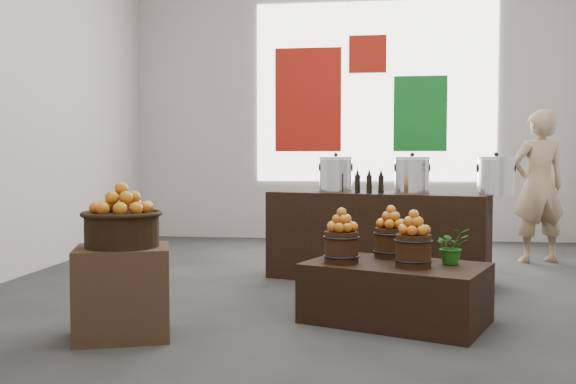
# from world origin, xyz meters

# --- Properties ---
(ground) EXTENTS (7.00, 7.00, 0.00)m
(ground) POSITION_xyz_m (0.00, 0.00, 0.00)
(ground) COLOR #3B3A38
(ground) RESTS_ON ground
(back_wall) EXTENTS (6.00, 0.04, 4.00)m
(back_wall) POSITION_xyz_m (0.00, 3.50, 2.00)
(back_wall) COLOR #B6AFA8
(back_wall) RESTS_ON ground
(back_opening) EXTENTS (3.20, 0.02, 2.40)m
(back_opening) POSITION_xyz_m (0.30, 3.48, 2.00)
(back_opening) COLOR white
(back_opening) RESTS_ON back_wall
(deco_red_left) EXTENTS (0.90, 0.04, 1.40)m
(deco_red_left) POSITION_xyz_m (-0.60, 3.47, 1.90)
(deco_red_left) COLOR #A2180C
(deco_red_left) RESTS_ON back_wall
(deco_green_right) EXTENTS (0.70, 0.04, 1.00)m
(deco_green_right) POSITION_xyz_m (0.90, 3.47, 1.70)
(deco_green_right) COLOR #106620
(deco_green_right) RESTS_ON back_wall
(deco_red_upper) EXTENTS (0.50, 0.04, 0.50)m
(deco_red_upper) POSITION_xyz_m (0.20, 3.47, 2.50)
(deco_red_upper) COLOR #A2180C
(deco_red_upper) RESTS_ON back_wall
(crate) EXTENTS (0.68, 0.61, 0.56)m
(crate) POSITION_xyz_m (-1.28, -1.50, 0.28)
(crate) COLOR brown
(crate) RESTS_ON ground
(wicker_basket) EXTENTS (0.45, 0.45, 0.20)m
(wicker_basket) POSITION_xyz_m (-1.28, -1.50, 0.66)
(wicker_basket) COLOR black
(wicker_basket) RESTS_ON crate
(apples_in_basket) EXTENTS (0.35, 0.35, 0.19)m
(apples_in_basket) POSITION_xyz_m (-1.28, -1.50, 0.86)
(apples_in_basket) COLOR #97040D
(apples_in_basket) RESTS_ON wicker_basket
(display_table) EXTENTS (1.34, 1.09, 0.40)m
(display_table) POSITION_xyz_m (0.41, -0.93, 0.20)
(display_table) COLOR black
(display_table) RESTS_ON ground
(apple_bucket_front_left) EXTENTS (0.23, 0.23, 0.21)m
(apple_bucket_front_left) POSITION_xyz_m (0.05, -0.95, 0.51)
(apple_bucket_front_left) COLOR #341B0E
(apple_bucket_front_left) RESTS_ON display_table
(apples_in_bucket_front_left) EXTENTS (0.17, 0.17, 0.16)m
(apples_in_bucket_front_left) POSITION_xyz_m (0.05, -0.95, 0.69)
(apples_in_bucket_front_left) COLOR #97040D
(apples_in_bucket_front_left) RESTS_ON apple_bucket_front_left
(apple_bucket_front_right) EXTENTS (0.23, 0.23, 0.21)m
(apple_bucket_front_right) POSITION_xyz_m (0.52, -1.07, 0.51)
(apple_bucket_front_right) COLOR #341B0E
(apple_bucket_front_right) RESTS_ON display_table
(apples_in_bucket_front_right) EXTENTS (0.17, 0.17, 0.16)m
(apples_in_bucket_front_right) POSITION_xyz_m (0.52, -1.07, 0.69)
(apples_in_bucket_front_right) COLOR #97040D
(apples_in_bucket_front_right) RESTS_ON apple_bucket_front_right
(apple_bucket_rear) EXTENTS (0.23, 0.23, 0.21)m
(apple_bucket_rear) POSITION_xyz_m (0.38, -0.69, 0.51)
(apple_bucket_rear) COLOR #341B0E
(apple_bucket_rear) RESTS_ON display_table
(apples_in_bucket_rear) EXTENTS (0.17, 0.17, 0.16)m
(apples_in_bucket_rear) POSITION_xyz_m (0.38, -0.69, 0.69)
(apples_in_bucket_rear) COLOR #97040D
(apples_in_bucket_rear) RESTS_ON apple_bucket_rear
(herb_garnish_right) EXTENTS (0.27, 0.25, 0.25)m
(herb_garnish_right) POSITION_xyz_m (0.78, -0.91, 0.52)
(herb_garnish_right) COLOR #195812
(herb_garnish_right) RESTS_ON display_table
(herb_garnish_left) EXTENTS (0.20, 0.18, 0.30)m
(herb_garnish_left) POSITION_xyz_m (0.00, -0.61, 0.55)
(herb_garnish_left) COLOR #195812
(herb_garnish_left) RESTS_ON display_table
(counter) EXTENTS (2.04, 1.11, 0.80)m
(counter) POSITION_xyz_m (0.31, 0.59, 0.40)
(counter) COLOR black
(counter) RESTS_ON ground
(stock_pot_left) EXTENTS (0.30, 0.30, 0.30)m
(stock_pot_left) POSITION_xyz_m (-0.08, 0.69, 0.95)
(stock_pot_left) COLOR silver
(stock_pot_left) RESTS_ON counter
(stock_pot_center) EXTENTS (0.30, 0.30, 0.30)m
(stock_pot_center) POSITION_xyz_m (0.61, 0.50, 0.95)
(stock_pot_center) COLOR silver
(stock_pot_center) RESTS_ON counter
(stock_pot_right) EXTENTS (0.30, 0.30, 0.30)m
(stock_pot_right) POSITION_xyz_m (1.29, 0.32, 0.95)
(stock_pot_right) COLOR silver
(stock_pot_right) RESTS_ON counter
(oil_cruets) EXTENTS (0.22, 0.11, 0.22)m
(oil_cruets) POSITION_xyz_m (0.25, 0.40, 0.91)
(oil_cruets) COLOR black
(oil_cruets) RESTS_ON counter
(shopper) EXTENTS (0.67, 0.52, 1.62)m
(shopper) POSITION_xyz_m (2.01, 1.79, 0.81)
(shopper) COLOR tan
(shopper) RESTS_ON ground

